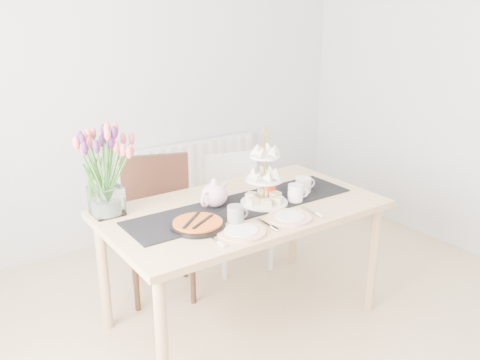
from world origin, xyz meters
TOP-DOWN VIEW (x-y plane):
  - room_shell at (0.00, 0.00)m, footprint 4.50×4.50m
  - radiator at (0.50, 2.19)m, footprint 1.20×0.08m
  - dining_table at (-0.00, 0.74)m, footprint 1.60×0.90m
  - chair_brown at (-0.24, 1.38)m, footprint 0.58×0.58m
  - chair_white at (0.41, 1.42)m, footprint 0.49×0.49m
  - table_runner at (-0.00, 0.74)m, footprint 1.40×0.35m
  - tulip_vase at (-0.69, 1.07)m, footprint 0.60×0.60m
  - cake_stand at (0.12, 0.69)m, footprint 0.28×0.28m
  - teapot at (-0.15, 0.82)m, footprint 0.31×0.28m
  - cream_jug at (0.44, 0.71)m, footprint 0.11×0.11m
  - tart_tin at (-0.37, 0.63)m, footprint 0.29×0.29m
  - mug_grey at (-0.18, 0.55)m, footprint 0.09×0.09m
  - mug_white at (0.29, 0.62)m, footprint 0.12×0.12m
  - mug_orange at (0.21, 0.76)m, footprint 0.10×0.10m
  - plate_left at (-0.22, 0.45)m, footprint 0.26×0.26m
  - plate_right at (0.10, 0.45)m, footprint 0.27×0.27m

SIDE VIEW (x-z plane):
  - radiator at x=0.50m, z-range 0.15..0.75m
  - chair_white at x=0.41m, z-range 0.06..0.88m
  - chair_brown at x=-0.24m, z-range 0.08..0.99m
  - dining_table at x=0.00m, z-range 0.30..1.05m
  - table_runner at x=0.00m, z-range 0.75..0.76m
  - plate_right at x=0.10m, z-range 0.75..0.76m
  - plate_left at x=-0.22m, z-range 0.75..0.76m
  - tart_tin at x=-0.37m, z-range 0.75..0.78m
  - mug_orange at x=0.21m, z-range 0.75..0.84m
  - cream_jug at x=0.44m, z-range 0.75..0.85m
  - mug_grey at x=-0.18m, z-range 0.75..0.85m
  - mug_white at x=0.29m, z-range 0.75..0.86m
  - teapot at x=-0.15m, z-range 0.75..0.91m
  - cake_stand at x=0.12m, z-range 0.66..1.07m
  - tulip_vase at x=-0.69m, z-range 0.82..1.33m
  - room_shell at x=0.00m, z-range -0.95..3.55m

